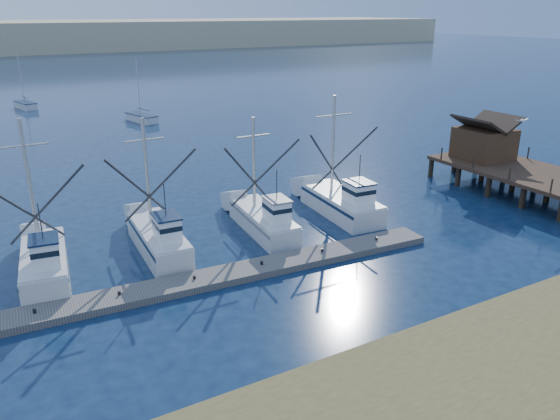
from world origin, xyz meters
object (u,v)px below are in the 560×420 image
(timber_pier, at_px, (518,161))
(sailboat_far, at_px, (25,105))
(floating_dock, at_px, (195,282))
(sailboat_near, at_px, (142,118))

(timber_pier, relative_size, sailboat_far, 2.47)
(timber_pier, bearing_deg, sailboat_far, 115.86)
(floating_dock, bearing_deg, sailboat_far, 94.75)
(floating_dock, height_order, sailboat_near, sailboat_near)
(sailboat_near, height_order, sailboat_far, same)
(floating_dock, height_order, sailboat_far, sailboat_far)
(floating_dock, distance_m, timber_pier, 29.11)
(floating_dock, distance_m, sailboat_far, 65.87)
(timber_pier, distance_m, sailboat_far, 70.39)
(floating_dock, xyz_separation_m, sailboat_near, (10.62, 47.05, 0.30))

